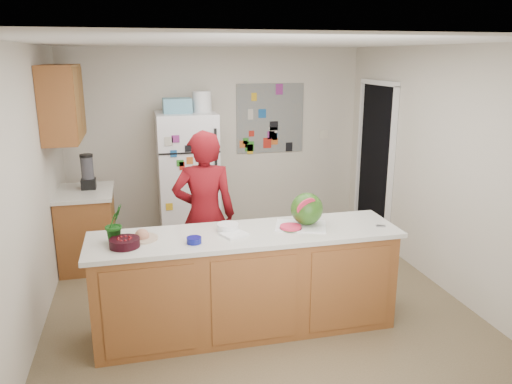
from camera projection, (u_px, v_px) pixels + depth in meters
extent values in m
cube|color=brown|center=(255.00, 301.00, 5.05)|extent=(4.00, 4.50, 0.02)
cube|color=beige|center=(217.00, 142.00, 6.83)|extent=(4.00, 0.02, 2.50)
cube|color=beige|center=(27.00, 194.00, 4.26)|extent=(0.02, 4.50, 2.50)
cube|color=beige|center=(443.00, 169.00, 5.17)|extent=(0.02, 4.50, 2.50)
cube|color=white|center=(255.00, 42.00, 4.38)|extent=(4.00, 4.50, 0.02)
cube|color=black|center=(376.00, 163.00, 6.58)|extent=(0.03, 0.85, 2.04)
cube|color=brown|center=(246.00, 284.00, 4.41)|extent=(2.60, 0.62, 0.88)
cube|color=silver|center=(246.00, 235.00, 4.29)|extent=(2.68, 0.70, 0.04)
cube|color=brown|center=(88.00, 230.00, 5.81)|extent=(0.60, 0.80, 0.86)
cube|color=silver|center=(84.00, 192.00, 5.69)|extent=(0.64, 0.84, 0.04)
cube|color=brown|center=(62.00, 103.00, 5.35)|extent=(0.35, 1.00, 0.80)
cube|color=silver|center=(188.00, 178.00, 6.48)|extent=(0.75, 0.70, 1.70)
cube|color=#5999B2|center=(177.00, 106.00, 6.21)|extent=(0.35, 0.28, 0.18)
cube|color=slate|center=(270.00, 118.00, 6.90)|extent=(0.95, 0.01, 0.95)
imported|color=#650A10|center=(205.00, 216.00, 4.94)|extent=(0.65, 0.46, 1.71)
cylinder|color=black|center=(88.00, 173.00, 5.73)|extent=(0.14, 0.14, 0.38)
cube|color=white|center=(301.00, 226.00, 4.44)|extent=(0.53, 0.46, 0.01)
sphere|color=#275E16|center=(307.00, 209.00, 4.43)|extent=(0.29, 0.29, 0.29)
cylinder|color=red|center=(291.00, 227.00, 4.36)|extent=(0.19, 0.19, 0.02)
cylinder|color=black|center=(125.00, 243.00, 3.96)|extent=(0.28, 0.28, 0.07)
cylinder|color=silver|center=(228.00, 227.00, 4.34)|extent=(0.25, 0.25, 0.06)
cylinder|color=navy|center=(194.00, 240.00, 4.04)|extent=(0.12, 0.12, 0.05)
cylinder|color=#C2B891|center=(142.00, 238.00, 4.13)|extent=(0.32, 0.32, 0.02)
cube|color=white|center=(234.00, 234.00, 4.22)|extent=(0.25, 0.24, 0.02)
cube|color=gray|center=(381.00, 226.00, 4.44)|extent=(0.09, 0.06, 0.01)
imported|color=#11430C|center=(115.00, 223.00, 4.05)|extent=(0.21, 0.22, 0.31)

